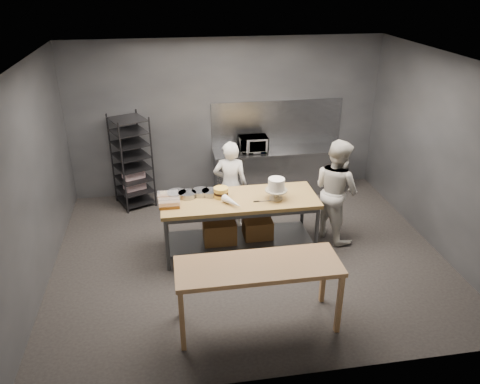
% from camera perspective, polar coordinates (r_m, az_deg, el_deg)
% --- Properties ---
extents(ground, '(6.00, 6.00, 0.00)m').
position_cam_1_polar(ground, '(7.50, 1.10, -7.55)').
color(ground, black).
rests_on(ground, ground).
extents(back_wall, '(6.00, 0.04, 3.00)m').
position_cam_1_polar(back_wall, '(9.13, -1.65, 9.03)').
color(back_wall, '#4C4F54').
rests_on(back_wall, ground).
extents(work_table, '(2.40, 0.90, 0.92)m').
position_cam_1_polar(work_table, '(7.31, -0.25, -3.24)').
color(work_table, olive).
rests_on(work_table, ground).
extents(near_counter, '(2.00, 0.70, 0.90)m').
position_cam_1_polar(near_counter, '(5.71, 2.23, -9.54)').
color(near_counter, brown).
rests_on(near_counter, ground).
extents(back_counter, '(2.60, 0.60, 0.90)m').
position_cam_1_polar(back_counter, '(9.36, 4.77, 2.57)').
color(back_counter, slate).
rests_on(back_counter, ground).
extents(splashback_panel, '(2.60, 0.02, 0.90)m').
position_cam_1_polar(splashback_panel, '(9.33, 4.54, 8.37)').
color(splashback_panel, slate).
rests_on(splashback_panel, back_counter).
extents(speed_rack, '(0.81, 0.84, 1.75)m').
position_cam_1_polar(speed_rack, '(8.91, -13.02, 3.56)').
color(speed_rack, black).
rests_on(speed_rack, ground).
extents(chef_behind, '(0.63, 0.47, 1.57)m').
position_cam_1_polar(chef_behind, '(7.92, -1.19, 0.83)').
color(chef_behind, white).
rests_on(chef_behind, ground).
extents(chef_right, '(0.92, 1.02, 1.71)m').
position_cam_1_polar(chef_right, '(7.73, 11.64, 0.23)').
color(chef_right, beige).
rests_on(chef_right, ground).
extents(microwave, '(0.54, 0.37, 0.30)m').
position_cam_1_polar(microwave, '(9.04, 1.60, 5.86)').
color(microwave, black).
rests_on(microwave, back_counter).
extents(frosted_cake_stand, '(0.34, 0.34, 0.34)m').
position_cam_1_polar(frosted_cake_stand, '(7.07, 4.46, 0.72)').
color(frosted_cake_stand, '#ACA38A').
rests_on(frosted_cake_stand, work_table).
extents(layer_cake, '(0.22, 0.22, 0.16)m').
position_cam_1_polar(layer_cake, '(7.16, -2.33, -0.07)').
color(layer_cake, gold).
rests_on(layer_cake, work_table).
extents(cake_pans, '(0.80, 0.34, 0.07)m').
position_cam_1_polar(cake_pans, '(7.27, -5.75, -0.17)').
color(cake_pans, gray).
rests_on(cake_pans, work_table).
extents(piping_bag, '(0.30, 0.39, 0.12)m').
position_cam_1_polar(piping_bag, '(6.91, -0.94, -1.26)').
color(piping_bag, white).
rests_on(piping_bag, work_table).
extents(offset_spatula, '(0.36, 0.02, 0.02)m').
position_cam_1_polar(offset_spatula, '(7.07, 2.70, -1.13)').
color(offset_spatula, slate).
rests_on(offset_spatula, work_table).
extents(pastry_clamshells, '(0.33, 0.45, 0.11)m').
position_cam_1_polar(pastry_clamshells, '(7.07, -8.70, -0.95)').
color(pastry_clamshells, '#98531E').
rests_on(pastry_clamshells, work_table).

